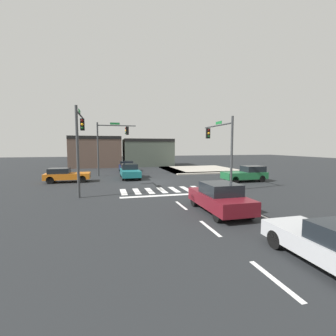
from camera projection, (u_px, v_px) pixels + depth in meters
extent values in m
plane|color=#232628|center=(152.00, 182.00, 23.06)|extent=(120.00, 120.00, 0.00)
cube|color=silver|center=(124.00, 192.00, 17.97)|extent=(0.45, 2.49, 0.01)
cube|color=silver|center=(137.00, 191.00, 18.22)|extent=(0.45, 2.49, 0.01)
cube|color=silver|center=(150.00, 191.00, 18.47)|extent=(0.45, 2.49, 0.01)
cube|color=silver|center=(162.00, 190.00, 18.72)|extent=(0.45, 2.49, 0.01)
cube|color=silver|center=(174.00, 190.00, 18.97)|extent=(0.45, 2.49, 0.01)
cube|color=silver|center=(186.00, 189.00, 19.22)|extent=(0.45, 2.49, 0.01)
cube|color=silver|center=(198.00, 188.00, 19.47)|extent=(0.45, 2.49, 0.01)
cube|color=white|center=(168.00, 195.00, 16.79)|extent=(6.80, 0.50, 0.01)
cube|color=white|center=(181.00, 205.00, 13.90)|extent=(0.16, 2.00, 0.01)
cube|color=white|center=(210.00, 228.00, 10.04)|extent=(0.16, 2.00, 0.01)
cube|color=white|center=(274.00, 279.00, 6.19)|extent=(0.16, 2.00, 0.01)
cube|color=white|center=(324.00, 244.00, 8.46)|extent=(0.14, 18.00, 0.01)
cylinder|color=yellow|center=(201.00, 199.00, 15.53)|extent=(1.01, 1.01, 0.01)
cylinder|color=white|center=(197.00, 199.00, 15.47)|extent=(0.16, 0.16, 0.00)
cylinder|color=white|center=(204.00, 199.00, 15.59)|extent=(0.16, 0.16, 0.00)
cube|color=white|center=(201.00, 199.00, 15.53)|extent=(0.46, 0.04, 0.00)
cube|color=#B2AA9E|center=(213.00, 173.00, 30.31)|extent=(10.00, 1.60, 0.15)
cube|color=#B2AA9E|center=(172.00, 170.00, 33.89)|extent=(1.60, 10.00, 0.15)
cube|color=#B2AA9E|center=(199.00, 169.00, 34.94)|extent=(10.00, 10.00, 0.15)
cube|color=brown|center=(96.00, 152.00, 39.52)|extent=(8.15, 5.71, 5.07)
cube|color=black|center=(95.00, 137.00, 36.75)|extent=(8.15, 0.50, 0.50)
cube|color=#4C564C|center=(147.00, 152.00, 41.96)|extent=(8.35, 6.21, 4.71)
cube|color=black|center=(150.00, 140.00, 38.96)|extent=(8.35, 0.50, 0.50)
cylinder|color=#383A3D|center=(78.00, 152.00, 15.66)|extent=(0.18, 0.18, 6.14)
cylinder|color=#383A3D|center=(80.00, 115.00, 17.53)|extent=(0.12, 4.40, 0.12)
cube|color=black|center=(82.00, 125.00, 19.21)|extent=(0.32, 0.32, 0.95)
sphere|color=#470A0A|center=(82.00, 121.00, 19.02)|extent=(0.22, 0.22, 0.22)
sphere|color=orange|center=(82.00, 124.00, 19.04)|extent=(0.22, 0.22, 0.22)
sphere|color=#0C3814|center=(82.00, 128.00, 19.07)|extent=(0.22, 0.22, 0.22)
cube|color=#197233|center=(79.00, 111.00, 17.30)|extent=(0.03, 1.10, 0.24)
cylinder|color=#383A3D|center=(232.00, 154.00, 18.30)|extent=(0.18, 0.18, 5.77)
cylinder|color=#383A3D|center=(217.00, 126.00, 20.54)|extent=(0.12, 5.11, 0.12)
cube|color=black|center=(208.00, 133.00, 22.46)|extent=(0.32, 0.32, 0.95)
sphere|color=#470A0A|center=(209.00, 130.00, 22.27)|extent=(0.22, 0.22, 0.22)
sphere|color=orange|center=(209.00, 133.00, 22.30)|extent=(0.22, 0.22, 0.22)
sphere|color=#0C3814|center=(209.00, 136.00, 22.32)|extent=(0.22, 0.22, 0.22)
cube|color=#197233|center=(219.00, 123.00, 20.27)|extent=(0.03, 1.10, 0.24)
cylinder|color=#383A3D|center=(98.00, 149.00, 27.22)|extent=(0.18, 0.18, 6.18)
cylinder|color=#383A3D|center=(117.00, 126.00, 27.51)|extent=(4.38, 0.12, 0.12)
cube|color=black|center=(127.00, 131.00, 27.86)|extent=(0.32, 0.32, 0.95)
sphere|color=#470A0A|center=(126.00, 128.00, 27.79)|extent=(0.22, 0.22, 0.22)
sphere|color=orange|center=(126.00, 131.00, 27.81)|extent=(0.22, 0.22, 0.22)
sphere|color=#0C3814|center=(126.00, 133.00, 27.84)|extent=(0.22, 0.22, 0.22)
cube|color=#197233|center=(115.00, 124.00, 27.43)|extent=(1.10, 0.03, 0.24)
cube|color=#B7BABF|center=(331.00, 247.00, 6.86)|extent=(1.73, 4.11, 0.55)
cylinder|color=black|center=(276.00, 239.00, 8.04)|extent=(0.22, 0.63, 0.63)
cylinder|color=black|center=(312.00, 235.00, 8.42)|extent=(0.22, 0.63, 0.63)
cube|color=#1E6638|center=(244.00, 175.00, 23.21)|extent=(4.23, 1.82, 0.65)
cube|color=black|center=(253.00, 169.00, 23.39)|extent=(1.97, 1.60, 0.57)
cylinder|color=black|center=(235.00, 180.00, 22.11)|extent=(0.66, 0.22, 0.66)
cylinder|color=black|center=(227.00, 178.00, 23.65)|extent=(0.66, 0.22, 0.66)
cylinder|color=black|center=(262.00, 179.00, 22.82)|extent=(0.66, 0.22, 0.66)
cylinder|color=black|center=(252.00, 177.00, 24.37)|extent=(0.66, 0.22, 0.66)
cube|color=#141E4C|center=(127.00, 168.00, 31.96)|extent=(1.94, 4.14, 0.57)
cube|color=black|center=(126.00, 163.00, 32.76)|extent=(1.70, 2.08, 0.57)
cylinder|color=black|center=(134.00, 170.00, 30.84)|extent=(0.22, 0.64, 0.64)
cylinder|color=black|center=(121.00, 171.00, 30.41)|extent=(0.22, 0.64, 0.64)
cylinder|color=black|center=(132.00, 168.00, 33.56)|extent=(0.22, 0.64, 0.64)
cylinder|color=black|center=(120.00, 169.00, 33.13)|extent=(0.22, 0.64, 0.64)
cube|color=#196B70|center=(130.00, 173.00, 25.48)|extent=(1.88, 4.59, 0.64)
cube|color=black|center=(129.00, 166.00, 26.02)|extent=(1.66, 2.05, 0.57)
cylinder|color=black|center=(140.00, 177.00, 24.20)|extent=(0.22, 0.69, 0.69)
cylinder|color=black|center=(123.00, 177.00, 23.79)|extent=(0.22, 0.69, 0.69)
cylinder|color=black|center=(136.00, 173.00, 27.22)|extent=(0.22, 0.69, 0.69)
cylinder|color=black|center=(121.00, 174.00, 26.80)|extent=(0.22, 0.69, 0.69)
cube|color=orange|center=(68.00, 176.00, 22.83)|extent=(4.12, 1.79, 0.56)
cube|color=black|center=(59.00, 171.00, 22.60)|extent=(1.88, 1.58, 0.50)
cylinder|color=black|center=(84.00, 177.00, 23.96)|extent=(0.69, 0.22, 0.69)
cylinder|color=black|center=(82.00, 179.00, 22.45)|extent=(0.69, 0.22, 0.69)
cylinder|color=black|center=(54.00, 178.00, 23.26)|extent=(0.69, 0.22, 0.69)
cylinder|color=black|center=(50.00, 180.00, 21.75)|extent=(0.69, 0.22, 0.69)
cube|color=maroon|center=(219.00, 200.00, 12.44)|extent=(1.87, 4.41, 0.68)
cube|color=black|center=(220.00, 189.00, 12.28)|extent=(1.65, 1.96, 0.58)
cylinder|color=black|center=(194.00, 200.00, 13.70)|extent=(0.22, 0.69, 0.69)
cylinder|color=black|center=(220.00, 199.00, 14.12)|extent=(0.22, 0.69, 0.69)
cylinder|color=black|center=(218.00, 215.00, 10.81)|extent=(0.22, 0.69, 0.69)
cylinder|color=black|center=(250.00, 212.00, 11.23)|extent=(0.22, 0.69, 0.69)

